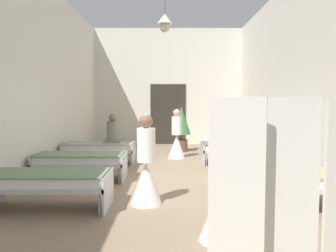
{
  "coord_description": "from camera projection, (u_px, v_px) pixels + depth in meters",
  "views": [
    {
      "loc": [
        0.0,
        -6.94,
        1.66
      ],
      "look_at": [
        0.0,
        0.95,
        1.1
      ],
      "focal_mm": 34.97,
      "sensor_mm": 36.0,
      "label": 1
    }
  ],
  "objects": [
    {
      "name": "patient_seated_primary",
      "position": [
        113.0,
        132.0,
        8.96
      ],
      "size": [
        0.44,
        0.44,
        0.8
      ],
      "color": "slate",
      "rests_on": "bed_left_row_2"
    },
    {
      "name": "bed_right_row_2",
      "position": [
        237.0,
        148.0,
        8.9
      ],
      "size": [
        1.9,
        0.84,
        0.57
      ],
      "color": "#B7BCC1",
      "rests_on": "ground"
    },
    {
      "name": "nurse_mid_aisle",
      "position": [
        221.0,
        197.0,
        3.9
      ],
      "size": [
        0.52,
        0.52,
        1.49
      ],
      "rotation": [
        0.0,
        0.0,
        1.16
      ],
      "color": "white",
      "rests_on": "ground"
    },
    {
      "name": "nurse_far_aisle",
      "position": [
        146.0,
        172.0,
        5.32
      ],
      "size": [
        0.52,
        0.52,
        1.49
      ],
      "rotation": [
        0.0,
        0.0,
        3.26
      ],
      "color": "white",
      "rests_on": "ground"
    },
    {
      "name": "potted_plant",
      "position": [
        181.0,
        124.0,
        11.14
      ],
      "size": [
        0.64,
        0.64,
        1.54
      ],
      "color": "brown",
      "rests_on": "ground"
    },
    {
      "name": "ground_plane",
      "position": [
        168.0,
        182.0,
        7.04
      ],
      "size": [
        6.44,
        12.96,
        0.1
      ],
      "primitive_type": "cube",
      "color": "#8C755B"
    },
    {
      "name": "bed_left_row_1",
      "position": [
        81.0,
        160.0,
        7.0
      ],
      "size": [
        1.9,
        0.84,
        0.57
      ],
      "color": "#B7BCC1",
      "rests_on": "ground"
    },
    {
      "name": "privacy_screen",
      "position": [
        291.0,
        211.0,
        2.44
      ],
      "size": [
        1.25,
        0.2,
        1.7
      ],
      "rotation": [
        0.0,
        0.0,
        -0.12
      ],
      "color": "silver",
      "rests_on": "ground"
    },
    {
      "name": "nurse_near_aisle",
      "position": [
        177.0,
        141.0,
        9.79
      ],
      "size": [
        0.52,
        0.52,
        1.49
      ],
      "rotation": [
        0.0,
        0.0,
        2.4
      ],
      "color": "white",
      "rests_on": "ground"
    },
    {
      "name": "bed_left_row_0",
      "position": [
        48.0,
        181.0,
        5.11
      ],
      "size": [
        1.9,
        0.84,
        0.57
      ],
      "color": "#B7BCC1",
      "rests_on": "ground"
    },
    {
      "name": "room_shell",
      "position": [
        168.0,
        77.0,
        8.16
      ],
      "size": [
        6.24,
        12.56,
        4.61
      ],
      "color": "silver",
      "rests_on": "ground"
    },
    {
      "name": "bed_right_row_1",
      "position": [
        255.0,
        160.0,
        7.0
      ],
      "size": [
        1.9,
        0.84,
        0.57
      ],
      "color": "#B7BCC1",
      "rests_on": "ground"
    },
    {
      "name": "bed_left_row_2",
      "position": [
        99.0,
        148.0,
        8.9
      ],
      "size": [
        1.9,
        0.84,
        0.57
      ],
      "color": "#B7BCC1",
      "rests_on": "ground"
    },
    {
      "name": "bed_right_row_0",
      "position": [
        287.0,
        181.0,
        5.11
      ],
      "size": [
        1.9,
        0.84,
        0.57
      ],
      "color": "#B7BCC1",
      "rests_on": "ground"
    }
  ]
}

